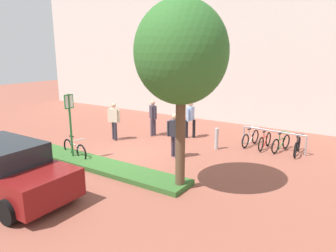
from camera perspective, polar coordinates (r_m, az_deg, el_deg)
The scene contains 13 objects.
ground_plane at distance 12.59m, azimuth -6.79°, elevation -5.14°, with size 60.00×60.00×0.00m, color brown.
building_facade at distance 18.83m, azimuth 9.46°, elevation 16.37°, with size 28.00×1.20×10.00m, color silver.
planter_strip at distance 11.41m, azimuth -12.25°, elevation -6.95°, with size 7.00×1.10×0.16m, color #336028.
tree_sidewalk at distance 8.67m, azimuth 2.42°, elevation 13.03°, with size 2.58×2.58×5.38m.
parking_sign_post at distance 12.02m, azimuth -17.40°, elevation 1.49°, with size 0.08×0.36×2.50m.
bike_at_sign at distance 12.48m, azimuth -16.62°, elevation -4.11°, with size 1.66×0.49×0.86m.
bike_rack_cluster at distance 13.70m, azimuth 18.53°, elevation -2.70°, with size 2.65×1.68×0.83m.
bollard_steel at distance 13.19m, azimuth 8.82°, elevation -2.30°, with size 0.16×0.16×0.90m, color #ADADB2.
person_suited_dark at distance 15.03m, azimuth -2.74°, elevation 1.89°, with size 0.51×0.43×1.72m.
person_shirt_blue at distance 14.50m, azimuth -9.79°, elevation 1.28°, with size 0.59×0.35×1.72m.
person_shirt_white at distance 14.68m, azimuth 4.10°, elevation 1.59°, with size 0.42×0.61×1.72m.
person_suited_navy at distance 11.89m, azimuth 1.24°, elevation -1.22°, with size 0.57×0.37×1.72m.
car_maroon_wagon at distance 9.99m, azimuth -27.41°, elevation -7.08°, with size 4.32×2.07×1.54m.
Camera 1 is at (7.77, -9.06, 4.01)m, focal length 33.50 mm.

